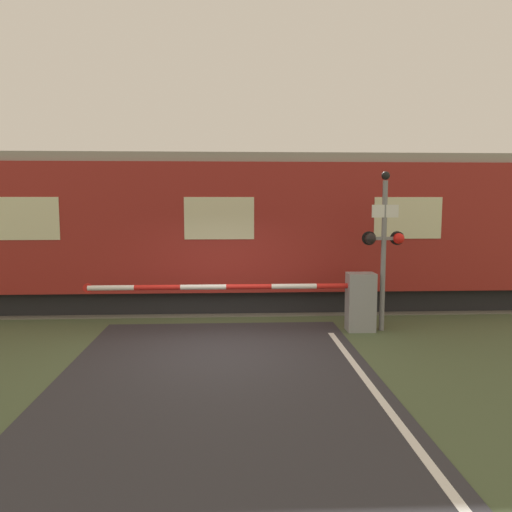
{
  "coord_description": "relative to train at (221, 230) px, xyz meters",
  "views": [
    {
      "loc": [
        0.22,
        -9.38,
        2.85
      ],
      "look_at": [
        0.78,
        1.85,
        1.6
      ],
      "focal_mm": 35.0,
      "sensor_mm": 36.0,
      "label": 1
    }
  ],
  "objects": [
    {
      "name": "crossing_barrier",
      "position": [
        2.6,
        -3.01,
        -1.35
      ],
      "size": [
        6.29,
        0.44,
        1.28
      ],
      "color": "gray",
      "rests_on": "ground_plane"
    },
    {
      "name": "track_bed",
      "position": [
        0.07,
        0.0,
        -2.03
      ],
      "size": [
        36.0,
        3.2,
        0.13
      ],
      "color": "#666056",
      "rests_on": "ground_plane"
    },
    {
      "name": "signal_post",
      "position": [
        3.6,
        -3.0,
        -0.08
      ],
      "size": [
        0.93,
        0.26,
        3.48
      ],
      "color": "gray",
      "rests_on": "ground_plane"
    },
    {
      "name": "ground_plane",
      "position": [
        0.07,
        -4.26,
        -2.06
      ],
      "size": [
        80.0,
        80.0,
        0.0
      ],
      "primitive_type": "plane",
      "color": "#475638"
    },
    {
      "name": "train",
      "position": [
        0.0,
        0.0,
        0.0
      ],
      "size": [
        16.86,
        3.11,
        4.02
      ],
      "color": "black",
      "rests_on": "ground_plane"
    }
  ]
}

